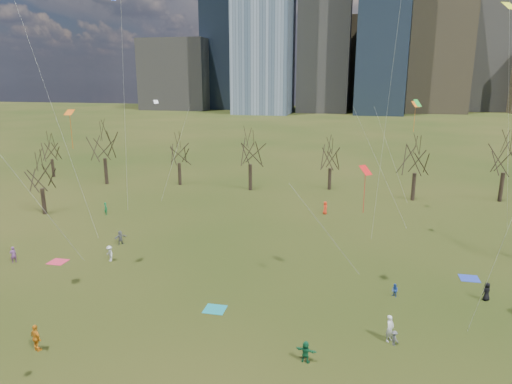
% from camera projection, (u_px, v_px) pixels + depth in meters
% --- Properties ---
extents(ground, '(500.00, 500.00, 0.00)m').
position_uv_depth(ground, '(219.00, 331.00, 31.66)').
color(ground, black).
rests_on(ground, ground).
extents(downtown_skyline, '(212.50, 78.00, 118.00)m').
position_uv_depth(downtown_skyline, '(338.00, 30.00, 222.04)').
color(downtown_skyline, slate).
rests_on(downtown_skyline, ground).
extents(bare_tree_row, '(113.04, 29.80, 9.50)m').
position_uv_depth(bare_tree_row, '(293.00, 156.00, 65.42)').
color(bare_tree_row, black).
rests_on(bare_tree_row, ground).
extents(blanket_teal, '(1.60, 1.50, 0.03)m').
position_uv_depth(blanket_teal, '(215.00, 309.00, 34.59)').
color(blanket_teal, teal).
rests_on(blanket_teal, ground).
extents(blanket_navy, '(1.60, 1.50, 0.03)m').
position_uv_depth(blanket_navy, '(469.00, 278.00, 39.88)').
color(blanket_navy, '#243AAA').
rests_on(blanket_navy, ground).
extents(blanket_crimson, '(1.60, 1.50, 0.03)m').
position_uv_depth(blanket_crimson, '(58.00, 262.00, 43.44)').
color(blanket_crimson, '#D12946').
rests_on(blanket_crimson, ground).
extents(person_1, '(0.75, 0.81, 1.85)m').
position_uv_depth(person_1, '(390.00, 328.00, 30.29)').
color(person_1, silver).
rests_on(person_1, ground).
extents(person_3, '(0.70, 0.76, 1.03)m').
position_uv_depth(person_3, '(394.00, 338.00, 29.88)').
color(person_3, '#5B5B60').
rests_on(person_3, ground).
extents(person_4, '(1.16, 0.85, 1.84)m').
position_uv_depth(person_4, '(36.00, 338.00, 29.17)').
color(person_4, orange).
rests_on(person_4, ground).
extents(person_5, '(1.37, 0.65, 1.42)m').
position_uv_depth(person_5, '(306.00, 352.00, 28.06)').
color(person_5, '#166539').
rests_on(person_5, ground).
extents(person_6, '(0.87, 0.82, 1.50)m').
position_uv_depth(person_6, '(487.00, 292.00, 35.83)').
color(person_6, black).
rests_on(person_6, ground).
extents(person_7, '(0.64, 0.70, 1.60)m').
position_uv_depth(person_7, '(13.00, 255.00, 43.12)').
color(person_7, '#844A94').
rests_on(person_7, ground).
extents(person_8, '(0.68, 0.68, 1.11)m').
position_uv_depth(person_8, '(395.00, 290.00, 36.45)').
color(person_8, '#284DAF').
rests_on(person_8, ground).
extents(person_9, '(1.15, 1.05, 1.55)m').
position_uv_depth(person_9, '(110.00, 253.00, 43.48)').
color(person_9, silver).
rests_on(person_9, ground).
extents(person_11, '(1.19, 1.36, 1.48)m').
position_uv_depth(person_11, '(120.00, 238.00, 47.85)').
color(person_11, slate).
rests_on(person_11, ground).
extents(person_12, '(0.72, 0.92, 1.66)m').
position_uv_depth(person_12, '(325.00, 208.00, 58.40)').
color(person_12, '#FF3E1C').
rests_on(person_12, ground).
extents(person_13, '(0.71, 0.68, 1.64)m').
position_uv_depth(person_13, '(106.00, 209.00, 58.08)').
color(person_13, '#1B7C41').
rests_on(person_13, ground).
extents(kites_airborne, '(46.91, 47.36, 37.07)m').
position_uv_depth(kites_airborne, '(288.00, 115.00, 39.77)').
color(kites_airborne, '#DF5E12').
rests_on(kites_airborne, ground).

